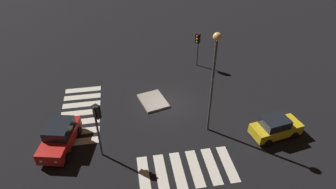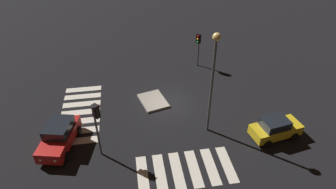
{
  "view_description": "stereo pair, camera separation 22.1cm",
  "coord_description": "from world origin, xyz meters",
  "px_view_note": "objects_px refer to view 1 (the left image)",
  "views": [
    {
      "loc": [
        19.92,
        -3.45,
        15.43
      ],
      "look_at": [
        0.0,
        0.0,
        1.0
      ],
      "focal_mm": 31.24,
      "sensor_mm": 36.0,
      "label": 1
    },
    {
      "loc": [
        19.95,
        -3.23,
        15.43
      ],
      "look_at": [
        0.0,
        0.0,
        1.0
      ],
      "focal_mm": 31.24,
      "sensor_mm": 36.0,
      "label": 2
    }
  ],
  "objects_px": {
    "traffic_island": "(153,101)",
    "traffic_light_east": "(98,118)",
    "car_yellow": "(276,127)",
    "street_lamp": "(214,69)",
    "car_red": "(60,137)",
    "traffic_light_west": "(198,42)"
  },
  "relations": [
    {
      "from": "car_yellow",
      "to": "traffic_light_west",
      "type": "relative_size",
      "value": 1.1
    },
    {
      "from": "traffic_island",
      "to": "traffic_light_east",
      "type": "height_order",
      "value": "traffic_light_east"
    },
    {
      "from": "car_yellow",
      "to": "traffic_light_east",
      "type": "relative_size",
      "value": 0.94
    },
    {
      "from": "traffic_island",
      "to": "street_lamp",
      "type": "height_order",
      "value": "street_lamp"
    },
    {
      "from": "street_lamp",
      "to": "car_yellow",
      "type": "bearing_deg",
      "value": 72.5
    },
    {
      "from": "traffic_island",
      "to": "traffic_light_east",
      "type": "bearing_deg",
      "value": -37.89
    },
    {
      "from": "car_yellow",
      "to": "traffic_light_east",
      "type": "height_order",
      "value": "traffic_light_east"
    },
    {
      "from": "traffic_island",
      "to": "car_red",
      "type": "bearing_deg",
      "value": -59.97
    },
    {
      "from": "car_red",
      "to": "street_lamp",
      "type": "distance_m",
      "value": 11.85
    },
    {
      "from": "traffic_light_west",
      "to": "street_lamp",
      "type": "height_order",
      "value": "street_lamp"
    },
    {
      "from": "traffic_light_west",
      "to": "traffic_light_east",
      "type": "xyz_separation_m",
      "value": [
        10.96,
        -9.54,
        0.48
      ]
    },
    {
      "from": "traffic_island",
      "to": "car_red",
      "type": "distance_m",
      "value": 8.39
    },
    {
      "from": "traffic_island",
      "to": "traffic_light_west",
      "type": "xyz_separation_m",
      "value": [
        -5.52,
        5.3,
        2.65
      ]
    },
    {
      "from": "traffic_light_west",
      "to": "car_red",
      "type": "bearing_deg",
      "value": -18.36
    },
    {
      "from": "car_red",
      "to": "traffic_light_west",
      "type": "distance_m",
      "value": 15.95
    },
    {
      "from": "traffic_island",
      "to": "traffic_light_west",
      "type": "relative_size",
      "value": 0.88
    },
    {
      "from": "car_red",
      "to": "traffic_light_east",
      "type": "bearing_deg",
      "value": 80.38
    },
    {
      "from": "traffic_light_west",
      "to": "car_yellow",
      "type": "bearing_deg",
      "value": 49.61
    },
    {
      "from": "car_yellow",
      "to": "street_lamp",
      "type": "relative_size",
      "value": 0.49
    },
    {
      "from": "street_lamp",
      "to": "traffic_light_east",
      "type": "bearing_deg",
      "value": -81.63
    },
    {
      "from": "car_yellow",
      "to": "traffic_island",
      "type": "bearing_deg",
      "value": 135.89
    },
    {
      "from": "traffic_light_east",
      "to": "street_lamp",
      "type": "xyz_separation_m",
      "value": [
        -1.17,
        7.95,
        2.23
      ]
    }
  ]
}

